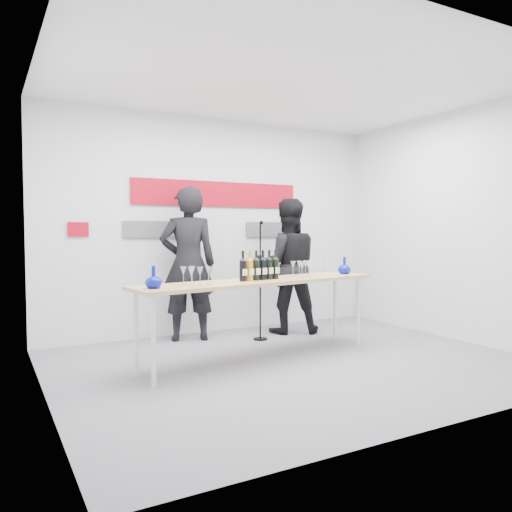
# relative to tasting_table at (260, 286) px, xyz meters

# --- Properties ---
(ground) EXTENTS (5.00, 5.00, 0.00)m
(ground) POSITION_rel_tasting_table_xyz_m (0.25, -0.32, -0.82)
(ground) COLOR slate
(ground) RESTS_ON ground
(back_wall) EXTENTS (5.00, 0.04, 3.00)m
(back_wall) POSITION_rel_tasting_table_xyz_m (0.25, 1.68, 0.68)
(back_wall) COLOR silver
(back_wall) RESTS_ON ground
(signage) EXTENTS (3.38, 0.02, 0.79)m
(signage) POSITION_rel_tasting_table_xyz_m (0.19, 1.65, 0.98)
(signage) COLOR #A40718
(signage) RESTS_ON back_wall
(tasting_table) EXTENTS (3.02, 1.00, 0.89)m
(tasting_table) POSITION_rel_tasting_table_xyz_m (0.00, 0.00, 0.00)
(tasting_table) COLOR tan
(tasting_table) RESTS_ON ground
(wine_bottles) EXTENTS (0.53, 0.15, 0.33)m
(wine_bottles) POSITION_rel_tasting_table_xyz_m (-0.02, -0.02, 0.23)
(wine_bottles) COLOR black
(wine_bottles) RESTS_ON tasting_table
(decanter_left) EXTENTS (0.16, 0.16, 0.21)m
(decanter_left) POSITION_rel_tasting_table_xyz_m (-1.28, -0.22, 0.17)
(decanter_left) COLOR #081393
(decanter_left) RESTS_ON tasting_table
(decanter_right) EXTENTS (0.16, 0.16, 0.21)m
(decanter_right) POSITION_rel_tasting_table_xyz_m (1.29, 0.14, 0.17)
(decanter_right) COLOR #081393
(decanter_right) RESTS_ON tasting_table
(glasses_left) EXTENTS (0.28, 0.24, 0.18)m
(glasses_left) POSITION_rel_tasting_table_xyz_m (-0.83, -0.13, 0.16)
(glasses_left) COLOR silver
(glasses_left) RESTS_ON tasting_table
(glasses_right) EXTENTS (0.48, 0.26, 0.18)m
(glasses_right) POSITION_rel_tasting_table_xyz_m (0.72, 0.09, 0.16)
(glasses_right) COLOR silver
(glasses_right) RESTS_ON tasting_table
(presenter_left) EXTENTS (0.83, 0.66, 2.00)m
(presenter_left) POSITION_rel_tasting_table_xyz_m (-0.35, 1.30, 0.18)
(presenter_left) COLOR black
(presenter_left) RESTS_ON ground
(presenter_right) EXTENTS (1.12, 1.01, 1.88)m
(presenter_right) POSITION_rel_tasting_table_xyz_m (1.04, 1.09, 0.12)
(presenter_right) COLOR black
(presenter_right) RESTS_ON ground
(mic_stand) EXTENTS (0.18, 0.18, 1.56)m
(mic_stand) POSITION_rel_tasting_table_xyz_m (0.48, 0.86, -0.35)
(mic_stand) COLOR black
(mic_stand) RESTS_ON ground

